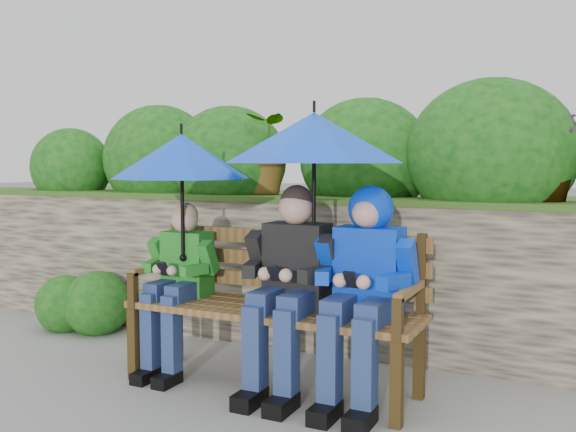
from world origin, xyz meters
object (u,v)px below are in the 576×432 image
at_px(boy_left, 179,277).
at_px(umbrella_right, 314,138).
at_px(umbrella_left, 182,156).
at_px(boy_middle, 290,279).
at_px(park_bench, 277,297).
at_px(boy_right, 364,276).

relative_size(boy_left, umbrella_right, 1.05).
bearing_deg(umbrella_left, boy_middle, -0.66).
bearing_deg(park_bench, boy_middle, -33.99).
height_order(boy_right, umbrella_right, umbrella_right).
bearing_deg(boy_left, boy_middle, -0.94).
relative_size(boy_middle, umbrella_left, 1.40).
height_order(boy_middle, umbrella_left, umbrella_left).
distance_m(boy_left, boy_right, 1.17).
bearing_deg(umbrella_left, park_bench, 7.06).
xyz_separation_m(boy_left, boy_right, (1.16, 0.00, 0.09)).
bearing_deg(boy_right, park_bench, 172.85).
distance_m(park_bench, umbrella_right, 0.92).
xyz_separation_m(park_bench, boy_left, (-0.62, -0.07, 0.08)).
bearing_deg(umbrella_right, boy_left, -177.56).
distance_m(boy_left, boy_middle, 0.74).
bearing_deg(boy_left, park_bench, 6.26).
xyz_separation_m(park_bench, boy_right, (0.54, -0.07, 0.17)).
relative_size(boy_right, umbrella_left, 1.40).
relative_size(boy_right, umbrella_right, 1.17).
relative_size(boy_middle, boy_right, 1.00).
distance_m(boy_right, umbrella_right, 0.78).
bearing_deg(boy_left, boy_right, 0.03).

